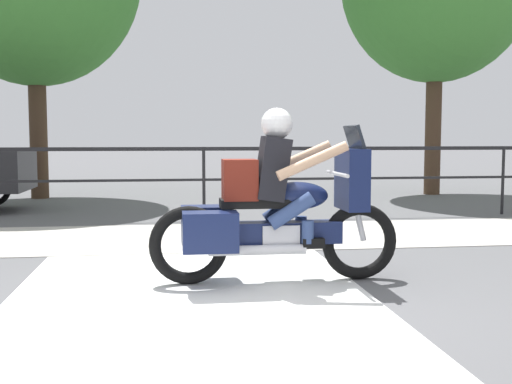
{
  "coord_description": "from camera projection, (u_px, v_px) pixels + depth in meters",
  "views": [
    {
      "loc": [
        -0.55,
        -5.06,
        1.35
      ],
      "look_at": [
        0.26,
        0.9,
        0.82
      ],
      "focal_mm": 45.0,
      "sensor_mm": 36.0,
      "label": 1
    }
  ],
  "objects": [
    {
      "name": "ground_plane",
      "position": [
        239.0,
        302.0,
        5.19
      ],
      "size": [
        120.0,
        120.0,
        0.0
      ],
      "primitive_type": "plane",
      "color": "#565659"
    },
    {
      "name": "sidewalk_band",
      "position": [
        211.0,
        236.0,
        8.55
      ],
      "size": [
        44.0,
        2.4,
        0.01
      ],
      "primitive_type": "cube",
      "color": "#B7B2A8",
      "rests_on": "ground"
    },
    {
      "name": "motorcycle",
      "position": [
        274.0,
        207.0,
        5.86
      ],
      "size": [
        2.31,
        0.76,
        1.6
      ],
      "rotation": [
        0.0,
        0.0,
        0.03
      ],
      "color": "black",
      "rests_on": "ground"
    },
    {
      "name": "fence_railing",
      "position": [
        204.0,
        162.0,
        10.22
      ],
      "size": [
        36.0,
        0.05,
        1.16
      ],
      "color": "black",
      "rests_on": "ground"
    },
    {
      "name": "crosswalk_band",
      "position": [
        193.0,
        310.0,
        4.94
      ],
      "size": [
        3.02,
        6.0,
        0.01
      ],
      "primitive_type": "cube",
      "color": "silver",
      "rests_on": "ground"
    }
  ]
}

